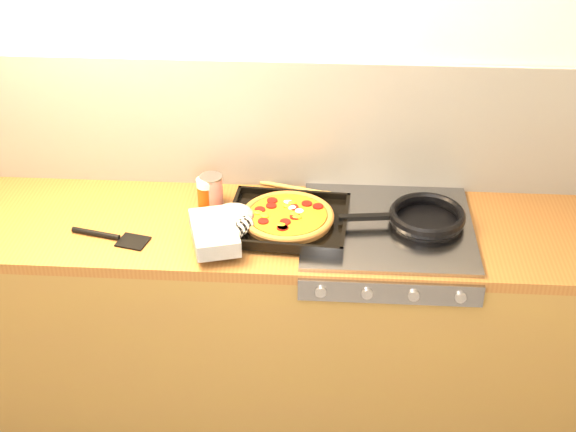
# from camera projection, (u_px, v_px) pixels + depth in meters

# --- Properties ---
(room_shell) EXTENTS (3.20, 3.20, 3.20)m
(room_shell) POSITION_uv_depth(u_px,v_px,m) (266.00, 125.00, 2.96)
(room_shell) COLOR white
(room_shell) RESTS_ON ground
(counter_run) EXTENTS (3.20, 0.62, 0.90)m
(counter_run) POSITION_uv_depth(u_px,v_px,m) (263.00, 322.00, 3.09)
(counter_run) COLOR brown
(counter_run) RESTS_ON ground
(stovetop) EXTENTS (0.60, 0.56, 0.02)m
(stovetop) POSITION_uv_depth(u_px,v_px,m) (387.00, 227.00, 2.82)
(stovetop) COLOR gray
(stovetop) RESTS_ON counter_run
(pizza_on_tray) EXTENTS (0.57, 0.47, 0.07)m
(pizza_on_tray) POSITION_uv_depth(u_px,v_px,m) (268.00, 221.00, 2.79)
(pizza_on_tray) COLOR black
(pizza_on_tray) RESTS_ON stovetop
(frying_pan) EXTENTS (0.46, 0.30, 0.04)m
(frying_pan) POSITION_uv_depth(u_px,v_px,m) (425.00, 217.00, 2.81)
(frying_pan) COLOR black
(frying_pan) RESTS_ON stovetop
(tomato_can) EXTENTS (0.11, 0.11, 0.12)m
(tomato_can) POSITION_uv_depth(u_px,v_px,m) (212.00, 190.00, 2.93)
(tomato_can) COLOR #AC190D
(tomato_can) RESTS_ON counter_run
(juice_glass) EXTENTS (0.09, 0.09, 0.11)m
(juice_glass) POSITION_uv_depth(u_px,v_px,m) (206.00, 193.00, 2.92)
(juice_glass) COLOR #C4390B
(juice_glass) RESTS_ON counter_run
(wooden_spoon) EXTENTS (0.30, 0.11, 0.02)m
(wooden_spoon) POSITION_uv_depth(u_px,v_px,m) (305.00, 190.00, 3.04)
(wooden_spoon) COLOR olive
(wooden_spoon) RESTS_ON counter_run
(black_spatula) EXTENTS (0.29, 0.12, 0.02)m
(black_spatula) POSITION_uv_depth(u_px,v_px,m) (111.00, 237.00, 2.77)
(black_spatula) COLOR black
(black_spatula) RESTS_ON counter_run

